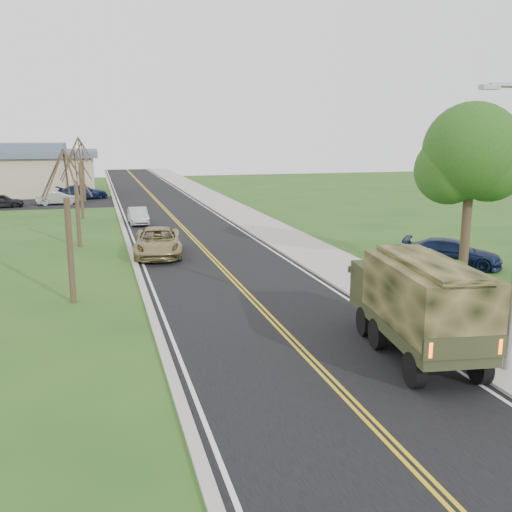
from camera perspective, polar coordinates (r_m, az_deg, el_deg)
name	(u,v)px	position (r m, az deg, el deg)	size (l,w,h in m)	color
ground	(335,386)	(15.82, 7.91, -12.71)	(160.00, 160.00, 0.00)	#254D19
road	(163,207)	(53.84, -9.32, 4.88)	(8.00, 120.00, 0.01)	black
curb_right	(207,205)	(54.45, -4.97, 5.13)	(0.30, 120.00, 0.12)	#9E998E
sidewalk_right	(225,204)	(54.80, -3.16, 5.19)	(3.20, 120.00, 0.10)	#9E998E
curb_left	(117,208)	(53.54, -13.75, 4.70)	(0.30, 120.00, 0.10)	#9E998E
leafy_tree	(471,159)	(28.66, 20.72, 9.10)	(4.83, 4.50, 8.10)	#38281C
bare_tree_a	(69,238)	(23.48, -18.18, 1.72)	(1.93, 2.26, 6.08)	#38281C
bare_tree_b	(77,206)	(35.37, -17.44, 4.82)	(1.83, 2.14, 5.73)	#38281C
bare_tree_c	(81,184)	(47.28, -17.11, 6.91)	(2.04, 2.39, 6.42)	#38281C
bare_tree_d	(83,176)	(59.26, -16.88, 7.64)	(1.88, 2.20, 5.91)	#38281C
commercial_building	(0,170)	(69.93, -24.20, 7.82)	(25.50, 21.50, 5.65)	tan
military_truck	(418,299)	(17.70, 15.88, -4.20)	(2.98, 6.47, 3.11)	black
suv_champagne	(158,242)	(32.01, -9.79, 1.38)	(2.52, 5.47, 1.52)	#968554
sedan_silver	(138,216)	(43.67, -11.71, 3.95)	(1.30, 3.73, 1.23)	#B6B6BB
pickup_navy	(452,253)	(30.55, 18.99, 0.27)	(1.96, 4.83, 1.40)	#0F1B39
utility_box_near	(487,339)	(18.87, 22.11, -7.71)	(0.60, 0.50, 0.80)	#17411B
lot_car_dark	(2,201)	(57.28, -24.07, 5.05)	(1.51, 3.75, 1.28)	black
lot_car_silver	(57,198)	(57.96, -19.25, 5.50)	(1.36, 3.90, 1.28)	#ADADB2
lot_car_navy	(83,192)	(61.91, -16.93, 6.12)	(2.06, 5.07, 1.47)	#0F1B39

